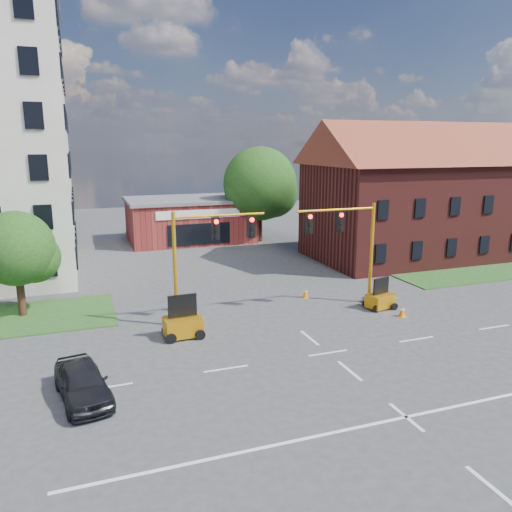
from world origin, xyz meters
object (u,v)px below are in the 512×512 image
Objects in this scene: signal_mast_west at (205,253)px; sedan_dark at (82,382)px; signal_mast_east at (348,242)px; trailer_east at (380,299)px; pickup_white at (381,255)px; trailer_west at (183,324)px.

sedan_dark is (-6.57, -6.69, -3.20)m from signal_mast_west.
signal_mast_east is 3.43× the size of trailer_east.
signal_mast_west is at bearing 35.49° from sedan_dark.
pickup_white reaches higher than sedan_dark.
signal_mast_west is at bearing 43.47° from trailer_west.
signal_mast_west is at bearing 180.00° from signal_mast_east.
trailer_east is 0.33× the size of pickup_white.
trailer_west is 21.16m from pickup_white.
pickup_white is (16.83, 8.60, -3.15)m from signal_mast_west.
signal_mast_west reaches higher than trailer_west.
sedan_dark is (-4.92, -4.99, 0.05)m from trailer_west.
pickup_white is at bearing 46.63° from signal_mast_east.
signal_mast_west is 3.43× the size of trailer_east.
trailer_east is at bearing 7.94° from sedan_dark.
sedan_dark is (-16.93, -5.49, 0.16)m from trailer_east.
signal_mast_west is at bearing 115.79° from pickup_white.
pickup_white is at bearing 23.13° from sedan_dark.
signal_mast_east is at bearing 135.37° from pickup_white.
signal_mast_east is 3.93m from trailer_east.
signal_mast_east is 1.13× the size of pickup_white.
trailer_west is 1.18× the size of trailer_east.
trailer_west is at bearing 167.09° from trailer_east.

